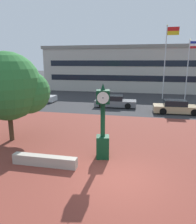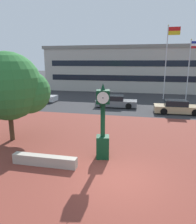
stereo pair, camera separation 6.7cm
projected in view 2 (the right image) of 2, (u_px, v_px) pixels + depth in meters
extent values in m
plane|color=#2D2D30|center=(118.00, 179.00, 9.18)|extent=(200.00, 200.00, 0.00)
cube|color=brown|center=(126.00, 148.00, 12.43)|extent=(44.00, 14.86, 0.01)
cube|color=#ADA393|center=(45.00, 161.00, 10.30)|extent=(3.20, 0.43, 0.50)
cube|color=#0C381E|center=(103.00, 147.00, 11.08)|extent=(0.76, 0.76, 1.17)
cylinder|color=#0C381E|center=(103.00, 120.00, 10.75)|extent=(0.23, 0.23, 1.71)
cube|color=#0C381E|center=(103.00, 97.00, 10.48)|extent=(0.76, 0.76, 0.65)
cylinder|color=silver|center=(103.00, 96.00, 10.81)|extent=(0.56, 0.14, 0.57)
sphere|color=black|center=(103.00, 96.00, 10.83)|extent=(0.05, 0.05, 0.05)
cylinder|color=silver|center=(103.00, 98.00, 10.15)|extent=(0.56, 0.14, 0.57)
sphere|color=black|center=(103.00, 98.00, 10.13)|extent=(0.05, 0.05, 0.05)
cone|color=#0C381E|center=(103.00, 87.00, 10.36)|extent=(0.23, 0.23, 0.33)
cylinder|color=#42301E|center=(11.00, 126.00, 13.53)|extent=(0.29, 0.29, 1.88)
sphere|color=#2D7033|center=(8.00, 86.00, 12.96)|extent=(4.13, 4.13, 4.13)
sphere|color=#2D7033|center=(29.00, 92.00, 13.42)|extent=(2.69, 2.69, 2.69)
cube|color=slate|center=(116.00, 103.00, 23.51)|extent=(4.52, 1.92, 0.64)
cube|color=black|center=(114.00, 98.00, 23.42)|extent=(2.10, 1.58, 0.56)
cylinder|color=black|center=(129.00, 103.00, 24.07)|extent=(0.65, 0.24, 0.64)
cylinder|color=black|center=(129.00, 106.00, 22.50)|extent=(0.65, 0.24, 0.64)
cylinder|color=black|center=(105.00, 102.00, 24.56)|extent=(0.65, 0.24, 0.64)
cylinder|color=black|center=(103.00, 105.00, 23.00)|extent=(0.65, 0.24, 0.64)
cube|color=#B7BABF|center=(40.00, 98.00, 26.70)|extent=(4.18, 1.86, 0.64)
cube|color=black|center=(38.00, 94.00, 26.61)|extent=(1.94, 1.56, 0.56)
cylinder|color=black|center=(52.00, 98.00, 27.26)|extent=(0.64, 0.23, 0.64)
cylinder|color=black|center=(47.00, 101.00, 25.69)|extent=(0.64, 0.23, 0.64)
cylinder|color=black|center=(34.00, 98.00, 27.76)|extent=(0.64, 0.23, 0.64)
cylinder|color=black|center=(27.00, 100.00, 26.19)|extent=(0.64, 0.23, 0.64)
cube|color=tan|center=(178.00, 109.00, 20.62)|extent=(4.53, 1.93, 0.64)
cube|color=black|center=(176.00, 103.00, 20.53)|extent=(2.11, 1.59, 0.56)
cylinder|color=black|center=(191.00, 109.00, 21.19)|extent=(0.65, 0.25, 0.64)
cylinder|color=black|center=(195.00, 113.00, 19.62)|extent=(0.65, 0.25, 0.64)
cylinder|color=black|center=(162.00, 108.00, 21.68)|extent=(0.65, 0.25, 0.64)
cylinder|color=black|center=(164.00, 111.00, 20.11)|extent=(0.65, 0.25, 0.64)
cylinder|color=silver|center=(166.00, 64.00, 27.63)|extent=(0.12, 0.12, 9.20)
sphere|color=gold|center=(168.00, 25.00, 26.55)|extent=(0.14, 0.14, 0.14)
cube|color=red|center=(175.00, 29.00, 26.49)|extent=(1.41, 0.02, 0.48)
cube|color=gold|center=(174.00, 33.00, 26.61)|extent=(1.41, 0.02, 0.48)
cylinder|color=silver|center=(188.00, 71.00, 27.22)|extent=(0.12, 0.12, 7.46)
sphere|color=gold|center=(191.00, 39.00, 26.35)|extent=(0.14, 0.14, 0.14)
cube|color=#B2ADA3|center=(129.00, 69.00, 40.08)|extent=(27.45, 13.56, 6.88)
cube|color=gray|center=(130.00, 49.00, 39.23)|extent=(28.00, 13.84, 0.50)
cube|color=black|center=(125.00, 78.00, 33.89)|extent=(24.71, 0.04, 0.90)
cube|color=black|center=(126.00, 63.00, 33.36)|extent=(24.71, 0.04, 0.90)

